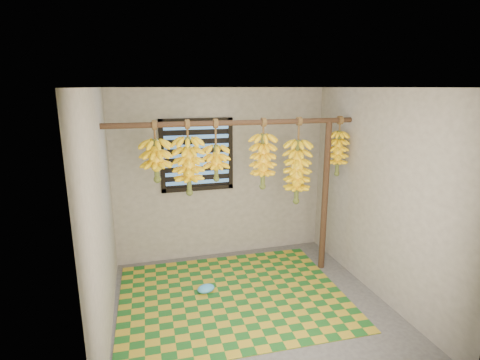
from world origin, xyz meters
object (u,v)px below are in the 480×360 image
object	(u,v)px
banana_bunch_a	(156,160)
banana_bunch_c	(216,163)
woven_mat	(233,296)
banana_bunch_e	(297,172)
banana_bunch_b	(189,166)
plastic_bag	(206,289)
banana_bunch_d	(263,161)
banana_bunch_f	(338,153)
support_post	(325,197)

from	to	relation	value
banana_bunch_a	banana_bunch_c	distance (m)	0.69
woven_mat	banana_bunch_e	bearing A→B (deg)	22.28
banana_bunch_c	banana_bunch_e	distance (m)	1.05
banana_bunch_b	banana_bunch_c	size ratio (longest dim) A/B	1.20
plastic_bag	banana_bunch_d	size ratio (longest dim) A/B	0.26
woven_mat	banana_bunch_f	bearing A→B (deg)	14.45
banana_bunch_b	banana_bunch_e	distance (m)	1.37
support_post	plastic_bag	size ratio (longest dim) A/B	9.09
support_post	banana_bunch_c	bearing A→B (deg)	180.00
banana_bunch_c	banana_bunch_f	world-z (taller)	same
banana_bunch_c	banana_bunch_e	xyz separation A→B (m)	(1.04, 0.00, -0.17)
support_post	banana_bunch_d	size ratio (longest dim) A/B	2.33
banana_bunch_a	banana_bunch_b	xyz separation A→B (m)	(0.36, 0.00, -0.09)
woven_mat	banana_bunch_d	bearing A→B (deg)	38.39
banana_bunch_a	banana_bunch_d	bearing A→B (deg)	0.00
woven_mat	banana_bunch_e	size ratio (longest dim) A/B	2.38
banana_bunch_e	banana_bunch_f	size ratio (longest dim) A/B	1.43
banana_bunch_d	banana_bunch_e	xyz separation A→B (m)	(0.46, 0.00, -0.16)
banana_bunch_d	support_post	bearing A→B (deg)	0.00
banana_bunch_c	support_post	bearing A→B (deg)	0.00
banana_bunch_e	banana_bunch_d	bearing A→B (deg)	-180.00
plastic_bag	banana_bunch_b	xyz separation A→B (m)	(-0.13, 0.23, 1.46)
plastic_bag	banana_bunch_c	size ratio (longest dim) A/B	0.30
support_post	woven_mat	world-z (taller)	support_post
banana_bunch_d	banana_bunch_f	xyz separation A→B (m)	(1.02, 0.00, 0.05)
banana_bunch_c	banana_bunch_f	xyz separation A→B (m)	(1.60, 0.00, 0.04)
banana_bunch_a	banana_bunch_e	size ratio (longest dim) A/B	0.63
plastic_bag	banana_bunch_e	size ratio (longest dim) A/B	0.20
banana_bunch_c	banana_bunch_d	xyz separation A→B (m)	(0.58, 0.00, -0.01)
woven_mat	banana_bunch_f	size ratio (longest dim) A/B	3.40
banana_bunch_d	banana_bunch_e	world-z (taller)	same
banana_bunch_b	banana_bunch_f	bearing A→B (deg)	-0.00
woven_mat	banana_bunch_a	world-z (taller)	banana_bunch_a
plastic_bag	banana_bunch_d	world-z (taller)	banana_bunch_d
woven_mat	banana_bunch_b	world-z (taller)	banana_bunch_b
banana_bunch_b	banana_bunch_c	bearing A→B (deg)	-0.00
woven_mat	banana_bunch_c	xyz separation A→B (m)	(-0.09, 0.39, 1.54)
support_post	banana_bunch_a	distance (m)	2.22
plastic_bag	banana_bunch_f	xyz separation A→B (m)	(1.80, 0.23, 1.52)
support_post	banana_bunch_f	distance (m)	0.60
support_post	banana_bunch_e	xyz separation A→B (m)	(-0.41, 0.00, 0.37)
support_post	plastic_bag	distance (m)	1.91
banana_bunch_f	woven_mat	bearing A→B (deg)	-165.55
plastic_bag	banana_bunch_b	world-z (taller)	banana_bunch_b
banana_bunch_d	banana_bunch_e	size ratio (longest dim) A/B	0.79
support_post	woven_mat	distance (m)	1.73
banana_bunch_e	banana_bunch_f	bearing A→B (deg)	-0.00
plastic_bag	banana_bunch_c	world-z (taller)	banana_bunch_c
woven_mat	plastic_bag	xyz separation A→B (m)	(-0.29, 0.16, 0.05)
banana_bunch_e	banana_bunch_a	bearing A→B (deg)	-180.00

